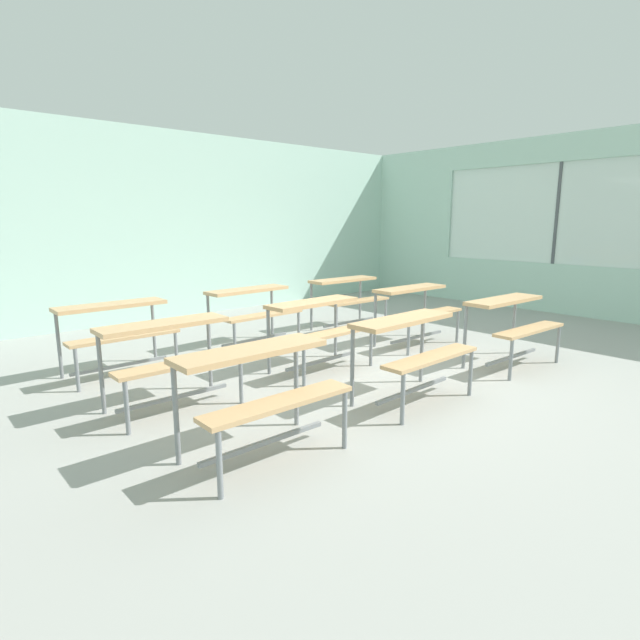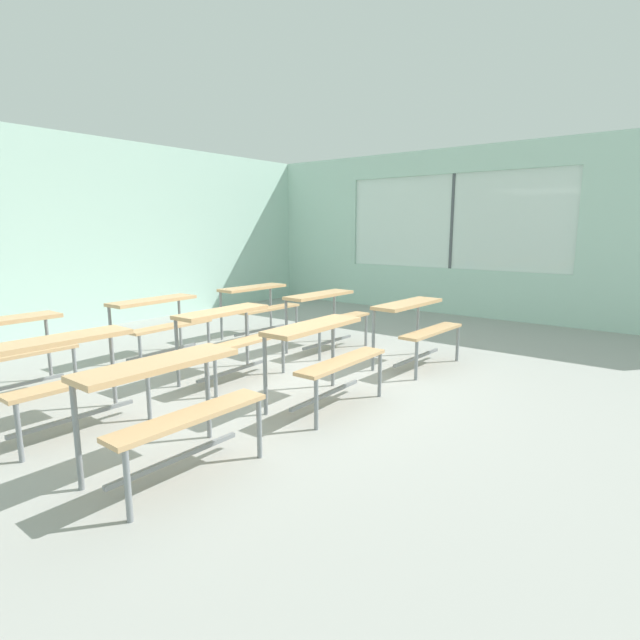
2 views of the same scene
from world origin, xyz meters
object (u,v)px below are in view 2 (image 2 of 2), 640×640
(desk_bench_r2c2, at_px, (258,299))
(desk_bench_r1c2, at_px, (326,307))
(desk_bench_r1c0, at_px, (68,361))
(desk_bench_r0c0, at_px, (170,390))
(desk_bench_r0c2, at_px, (416,318))
(desk_bench_r0c1, at_px, (323,345))
(desk_bench_r1c1, at_px, (230,327))
(desk_bench_r2c0, at_px, (3,339))
(desk_bench_r2c1, at_px, (159,314))

(desk_bench_r2c2, bearing_deg, desk_bench_r1c2, -89.35)
(desk_bench_r1c0, bearing_deg, desk_bench_r1c2, 0.97)
(desk_bench_r1c0, bearing_deg, desk_bench_r0c0, -86.34)
(desk_bench_r0c2, height_order, desk_bench_r1c0, same)
(desk_bench_r0c1, xyz_separation_m, desk_bench_r1c1, (0.01, 1.25, 0.00))
(desk_bench_r0c1, distance_m, desk_bench_r2c2, 3.05)
(desk_bench_r0c0, bearing_deg, desk_bench_r0c2, -0.11)
(desk_bench_r1c0, relative_size, desk_bench_r1c2, 1.00)
(desk_bench_r1c0, height_order, desk_bench_r1c1, same)
(desk_bench_r2c0, bearing_deg, desk_bench_r0c2, -37.25)
(desk_bench_r1c2, xyz_separation_m, desk_bench_r2c2, (0.02, 1.27, 0.00))
(desk_bench_r0c0, bearing_deg, desk_bench_r1c0, 93.58)
(desk_bench_r0c0, height_order, desk_bench_r2c2, same)
(desk_bench_r0c0, distance_m, desk_bench_r1c1, 2.06)
(desk_bench_r0c0, bearing_deg, desk_bench_r2c2, 37.75)
(desk_bench_r2c1, xyz_separation_m, desk_bench_r2c2, (1.67, -0.02, 0.00))
(desk_bench_r1c1, bearing_deg, desk_bench_r1c2, -1.85)
(desk_bench_r1c1, relative_size, desk_bench_r2c0, 1.02)
(desk_bench_r0c0, height_order, desk_bench_r1c2, same)
(desk_bench_r1c0, bearing_deg, desk_bench_r0c1, -35.68)
(desk_bench_r0c2, distance_m, desk_bench_r1c1, 2.13)
(desk_bench_r0c1, bearing_deg, desk_bench_r1c2, 35.57)
(desk_bench_r2c2, bearing_deg, desk_bench_r2c1, -179.35)
(desk_bench_r0c0, height_order, desk_bench_r2c1, same)
(desk_bench_r0c0, height_order, desk_bench_r1c1, same)
(desk_bench_r0c1, xyz_separation_m, desk_bench_r1c0, (-1.69, 1.24, 0.00))
(desk_bench_r0c1, distance_m, desk_bench_r2c0, 3.03)
(desk_bench_r0c1, xyz_separation_m, desk_bench_r2c0, (-1.68, 2.52, 0.00))
(desk_bench_r0c1, relative_size, desk_bench_r2c1, 0.99)
(desk_bench_r0c0, distance_m, desk_bench_r0c1, 1.62)
(desk_bench_r0c1, bearing_deg, desk_bench_r1c1, 88.29)
(desk_bench_r0c1, distance_m, desk_bench_r1c1, 1.25)
(desk_bench_r2c1, bearing_deg, desk_bench_r2c0, 178.42)
(desk_bench_r0c1, distance_m, desk_bench_r0c2, 1.71)
(desk_bench_r2c0, xyz_separation_m, desk_bench_r2c2, (3.39, 0.00, 0.00))
(desk_bench_r0c1, xyz_separation_m, desk_bench_r0c2, (1.71, -0.04, 0.00))
(desk_bench_r0c0, relative_size, desk_bench_r0c1, 1.00)
(desk_bench_r0c2, distance_m, desk_bench_r1c2, 1.30)
(desk_bench_r0c2, height_order, desk_bench_r2c1, same)
(desk_bench_r1c0, distance_m, desk_bench_r1c2, 3.38)
(desk_bench_r1c1, relative_size, desk_bench_r2c2, 1.01)
(desk_bench_r0c0, distance_m, desk_bench_r0c2, 3.33)
(desk_bench_r0c0, relative_size, desk_bench_r1c1, 0.99)
(desk_bench_r0c2, relative_size, desk_bench_r2c2, 1.01)
(desk_bench_r0c2, distance_m, desk_bench_r2c1, 3.08)
(desk_bench_r2c0, distance_m, desk_bench_r2c2, 3.39)
(desk_bench_r1c2, bearing_deg, desk_bench_r2c2, 90.46)
(desk_bench_r0c0, height_order, desk_bench_r1c0, same)
(desk_bench_r1c2, bearing_deg, desk_bench_r0c0, -158.01)
(desk_bench_r2c1, bearing_deg, desk_bench_r0c2, -59.72)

